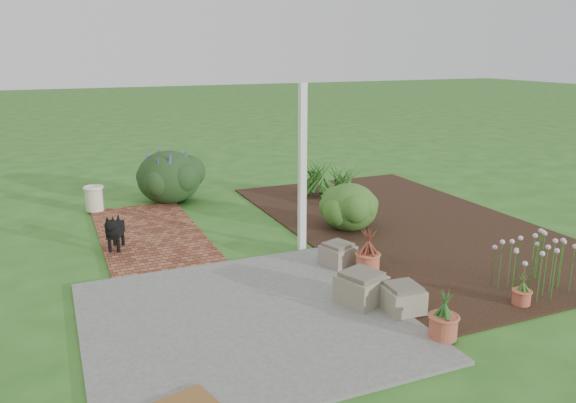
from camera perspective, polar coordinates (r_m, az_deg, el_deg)
name	(u,v)px	position (r m, az deg, el deg)	size (l,w,h in m)	color
ground	(286,255)	(8.38, -0.18, -5.43)	(80.00, 80.00, 0.00)	#2C5D1D
concrete_patio	(245,319)	(6.47, -4.41, -11.82)	(3.50, 3.50, 0.04)	#5F5F5C
brick_path	(150,233)	(9.54, -13.84, -3.16)	(1.60, 3.50, 0.04)	#5E2C1D
garden_bed	(407,224)	(9.96, 12.03, -2.30)	(4.00, 7.00, 0.03)	black
veranda_post	(302,170)	(8.24, 1.46, 3.26)	(0.10, 0.10, 2.50)	white
stone_trough_near	(361,289)	(6.80, 7.44, -8.80)	(0.48, 0.48, 0.32)	#746B55
stone_trough_mid	(403,299)	(6.67, 11.56, -9.71)	(0.42, 0.42, 0.28)	#77715C
stone_trough_far	(338,255)	(7.91, 5.08, -5.44)	(0.40, 0.40, 0.27)	gray
black_dog	(114,230)	(8.76, -17.22, -2.75)	(0.33, 0.59, 0.53)	black
cream_ceramic_urn	(95,199)	(11.06, -19.05, 0.27)	(0.33, 0.33, 0.44)	beige
evergreen_shrub	(350,206)	(9.43, 6.27, -0.43)	(0.94, 0.94, 0.80)	#174215
agapanthus_clump_back	(343,180)	(10.93, 5.58, 2.20)	(1.06, 1.06, 0.95)	#0F360F
agapanthus_clump_front	(317,174)	(11.57, 3.00, 2.85)	(1.02, 1.02, 0.90)	#1A4112
pink_flower_patch	(545,265)	(7.65, 24.68, -5.87)	(1.11, 1.11, 0.71)	#113D0F
terracotta_pot_bronze	(368,262)	(7.73, 8.10, -6.15)	(0.32, 0.32, 0.26)	#B75A3E
terracotta_pot_small_left	(521,297)	(7.29, 22.63, -8.95)	(0.21, 0.21, 0.17)	#B1533C
terracotta_pot_small_right	(443,327)	(6.22, 15.49, -12.16)	(0.29, 0.29, 0.25)	#AA4F39
purple_flowering_bush	(169,176)	(11.37, -12.01, 2.58)	(1.25, 1.25, 1.06)	black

